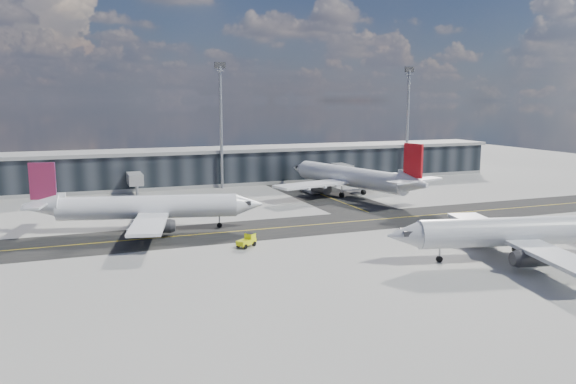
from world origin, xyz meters
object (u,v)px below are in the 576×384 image
object	(u,v)px
airliner_af	(145,207)
service_van	(313,190)
airliner_redtail	(352,177)
airliner_near	(526,232)
baggage_tug	(247,240)

from	to	relation	value
airliner_af	service_van	bearing A→B (deg)	134.23
airliner_redtail	service_van	world-z (taller)	airliner_redtail
airliner_near	service_van	distance (m)	58.19
airliner_near	baggage_tug	size ratio (longest dim) A/B	11.61
baggage_tug	service_van	xyz separation A→B (m)	(26.72, 39.27, -0.11)
airliner_af	baggage_tug	distance (m)	19.98
airliner_near	baggage_tug	world-z (taller)	airliner_near
baggage_tug	airliner_af	bearing A→B (deg)	-176.24
airliner_redtail	service_van	size ratio (longest dim) A/B	7.13
airliner_af	service_van	distance (m)	45.60
service_van	baggage_tug	bearing A→B (deg)	-134.68
airliner_near	baggage_tug	bearing A→B (deg)	72.32
airliner_near	baggage_tug	xyz separation A→B (m)	(-31.87, 18.62, -2.71)
service_van	airliner_af	bearing A→B (deg)	-159.13
airliner_af	service_van	size ratio (longest dim) A/B	6.35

